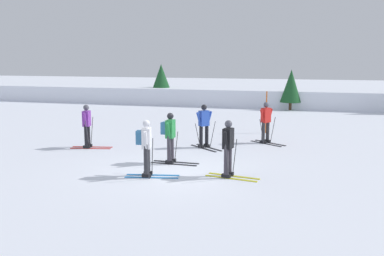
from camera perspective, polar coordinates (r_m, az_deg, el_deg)
The scene contains 11 objects.
ground_plane at distance 13.28m, azimuth -2.98°, elevation -5.85°, with size 120.00×120.00×0.00m, color silver.
far_snow_ridge at distance 32.97m, azimuth 8.26°, elevation 4.34°, with size 80.00×6.60×1.24m, color silver.
skier_green at distance 14.09m, azimuth -3.02°, elevation -0.98°, with size 1.60×1.00×1.71m.
skier_blue at distance 16.54m, azimuth 1.64°, elevation 0.45°, with size 1.47×1.31×1.71m.
skier_purple at distance 16.98m, azimuth -13.99°, elevation 0.40°, with size 1.64×0.99×1.71m.
skier_black at distance 12.47m, azimuth 4.94°, elevation -2.56°, with size 1.64×0.99×1.71m.
skier_white at distance 12.54m, azimuth -6.24°, elevation -2.33°, with size 1.64×0.99×1.71m.
skier_red at distance 17.69m, azimuth 9.96°, elevation 0.90°, with size 1.53×1.21×1.71m.
trail_marker_pole at distance 20.08m, azimuth 10.01°, elevation 2.10°, with size 0.06×0.06×1.97m, color #C65614.
conifer_far_left at distance 32.78m, azimuth -4.18°, elevation 6.44°, with size 1.80×1.80×3.04m.
conifer_far_centre at distance 29.43m, azimuth 13.23°, elevation 5.54°, with size 1.42×1.42×2.73m.
Camera 1 is at (4.05, -12.16, 3.50)m, focal length 39.47 mm.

